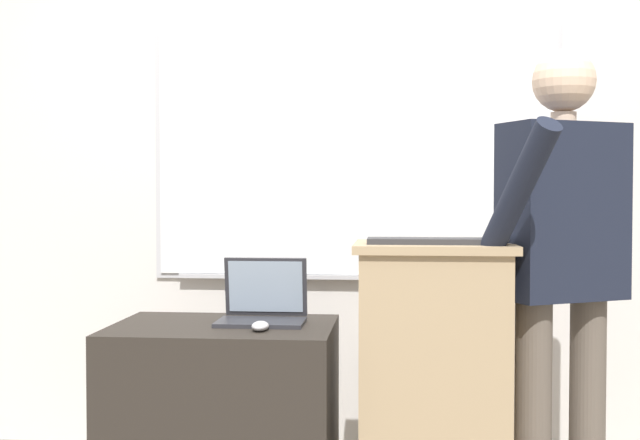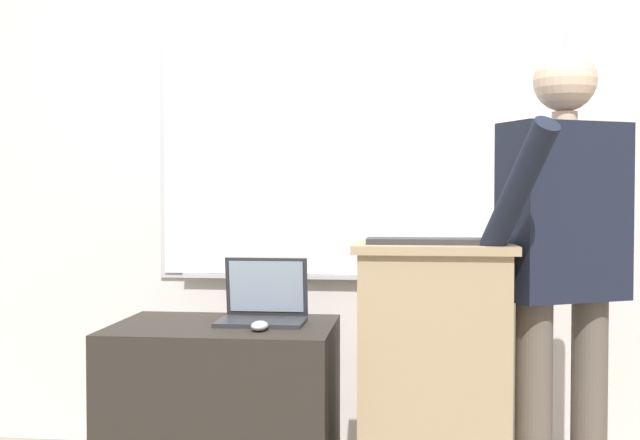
{
  "view_description": "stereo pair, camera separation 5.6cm",
  "coord_description": "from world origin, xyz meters",
  "views": [
    {
      "loc": [
        0.23,
        -2.56,
        1.22
      ],
      "look_at": [
        -0.05,
        0.37,
        1.13
      ],
      "focal_mm": 45.0,
      "sensor_mm": 36.0,
      "label": 1
    },
    {
      "loc": [
        0.29,
        -2.55,
        1.22
      ],
      "look_at": [
        -0.05,
        0.37,
        1.13
      ],
      "focal_mm": 45.0,
      "sensor_mm": 36.0,
      "label": 2
    }
  ],
  "objects": [
    {
      "name": "back_wall",
      "position": [
        0.0,
        1.29,
        1.32
      ],
      "size": [
        6.4,
        0.17,
        2.64
      ],
      "color": "silver",
      "rests_on": "ground_plane"
    },
    {
      "name": "lectern_podium",
      "position": [
        0.37,
        0.32,
        0.53
      ],
      "size": [
        0.56,
        0.42,
        1.05
      ],
      "color": "tan",
      "rests_on": "ground_plane"
    },
    {
      "name": "side_desk",
      "position": [
        -0.4,
        0.34,
        0.37
      ],
      "size": [
        0.82,
        0.58,
        0.74
      ],
      "color": "#28231E",
      "rests_on": "ground_plane"
    },
    {
      "name": "person_presenter",
      "position": [
        0.83,
        0.39,
        1.02
      ],
      "size": [
        0.61,
        0.71,
        1.74
      ],
      "rotation": [
        0.0,
        0.0,
        0.47
      ],
      "color": "brown",
      "rests_on": "ground_plane"
    },
    {
      "name": "laptop",
      "position": [
        -0.27,
        0.42,
        0.81
      ],
      "size": [
        0.32,
        0.24,
        0.24
      ],
      "color": "#28282D",
      "rests_on": "side_desk"
    },
    {
      "name": "wireless_keyboard",
      "position": [
        0.34,
        0.27,
        1.06
      ],
      "size": [
        0.42,
        0.15,
        0.02
      ],
      "color": "#2D2D30",
      "rests_on": "lectern_podium"
    },
    {
      "name": "computer_mouse_by_laptop",
      "position": [
        -0.24,
        0.22,
        0.76
      ],
      "size": [
        0.06,
        0.1,
        0.03
      ],
      "color": "#BCBCC1",
      "rests_on": "side_desk"
    },
    {
      "name": "computer_mouse_by_keyboard",
      "position": [
        0.6,
        0.28,
        1.07
      ],
      "size": [
        0.06,
        0.1,
        0.03
      ],
      "color": "#BCBCC1",
      "rests_on": "lectern_podium"
    }
  ]
}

